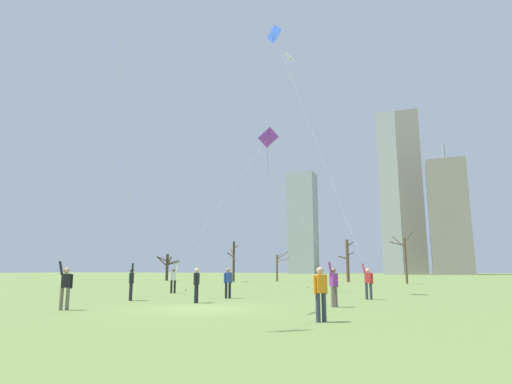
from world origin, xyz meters
TOP-DOWN VIEW (x-y plane):
  - ground_plane at (0.00, 0.00)m, footprint 400.00×400.00m
  - kite_flyer_midfield_left_pink at (-4.82, 1.01)m, footprint 2.98×6.88m
  - kite_flyer_foreground_left_purple at (-5.77, 10.38)m, footprint 6.25×4.79m
  - kite_flyer_foreground_right_red at (3.13, 0.11)m, footprint 8.76×11.48m
  - kite_flyer_far_back_blue at (4.11, 8.29)m, footprint 6.83×2.94m
  - bystander_strolling_midfield at (-1.59, 5.85)m, footprint 0.37×0.42m
  - bystander_watching_nearby at (5.49, -2.87)m, footprint 0.37×0.41m
  - bystander_far_off_by_trees at (-1.62, 2.36)m, footprint 0.27×0.50m
  - distant_kite_low_near_trees_white at (-1.23, 17.66)m, footprint 0.61×4.56m
  - bare_tree_right_of_center at (6.68, 35.76)m, footprint 2.69×1.95m
  - bare_tree_leftmost at (-0.52, 40.43)m, footprint 1.87×1.57m
  - bare_tree_far_right_edge at (-9.61, 39.21)m, footprint 2.34×2.96m
  - bare_tree_rightmost at (-14.87, 36.46)m, footprint 1.94×3.05m
  - bare_tree_left_of_center at (-26.09, 38.08)m, footprint 2.88×2.78m
  - skyline_short_annex at (-35.71, 152.33)m, footprint 10.78×9.43m
  - skyline_slender_spire at (5.02, 156.85)m, footprint 11.66×5.22m
  - skyline_wide_slab at (17.75, 136.35)m, footprint 12.00×11.26m
  - skyline_mid_tower_right at (-0.22, 135.21)m, footprint 6.41×7.55m

SIDE VIEW (x-z plane):
  - ground_plane at x=0.00m, z-range 0.00..0.00m
  - bystander_strolling_midfield at x=-1.59m, z-range 0.09..1.71m
  - bystander_watching_nearby at x=5.49m, z-range 0.09..1.71m
  - bystander_far_off_by_trees at x=-1.62m, z-range 0.09..1.71m
  - bare_tree_far_right_edge at x=-9.61m, z-range 0.10..4.15m
  - bare_tree_left_of_center at x=-26.09m, z-range 0.23..4.02m
  - bare_tree_rightmost at x=-14.87m, z-range 0.19..5.45m
  - bare_tree_leftmost at x=-0.52m, z-range 0.15..5.55m
  - bare_tree_right_of_center at x=6.68m, z-range 0.01..5.77m
  - kite_flyer_foreground_left_purple at x=-5.77m, z-range -2.41..9.83m
  - kite_flyer_foreground_right_red at x=3.13m, z-range -4.61..13.80m
  - kite_flyer_midfield_left_pink at x=-4.82m, z-range -3.64..13.24m
  - kite_flyer_far_back_blue at x=4.11m, z-range -3.79..14.76m
  - distant_kite_low_near_trees_white at x=-1.23m, z-range 8.25..28.69m
  - skyline_wide_slab at x=17.75m, z-range -2.92..40.23m
  - skyline_short_annex at x=-35.71m, z-range 0.00..40.80m
  - skyline_mid_tower_right at x=-0.22m, z-range 0.00..55.55m
  - skyline_slender_spire at x=5.02m, z-range 0.00..63.89m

